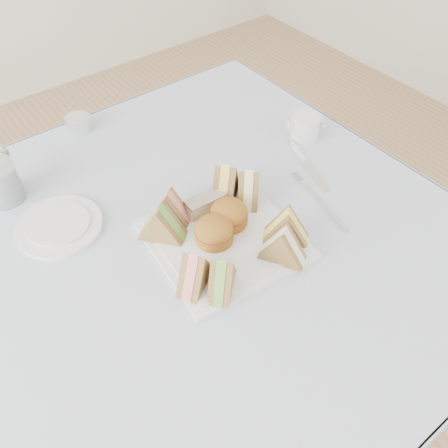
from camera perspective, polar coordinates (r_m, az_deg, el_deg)
floor at (r=1.56m, az=-2.36°, el=-20.21°), size 4.00×4.00×0.00m
table at (r=1.23m, az=-2.89°, el=-13.43°), size 0.90×0.90×0.74m
tablecloth at (r=0.92m, az=-3.73°, el=-1.82°), size 1.02×1.02×0.01m
serving_plate at (r=0.91m, az=0.00°, el=-1.90°), size 0.29×0.29×0.01m
sandwich_fl_a at (r=0.81m, az=-3.52°, el=-5.41°), size 0.09×0.08×0.08m
sandwich_fl_b at (r=0.80m, az=-0.25°, el=-6.12°), size 0.09×0.08×0.07m
sandwich_fr_a at (r=0.88m, az=7.56°, el=-0.14°), size 0.09×0.09×0.08m
sandwich_fr_b at (r=0.85m, az=7.11°, el=-2.39°), size 0.08×0.10×0.08m
sandwich_bl_a at (r=0.89m, az=-7.53°, el=0.27°), size 0.09×0.10×0.08m
sandwich_bl_b at (r=0.92m, az=-6.57°, el=2.19°), size 0.08×0.09×0.07m
sandwich_br_a at (r=0.95m, az=2.98°, el=4.63°), size 0.09×0.09×0.08m
sandwich_br_b at (r=0.96m, az=0.21°, el=5.17°), size 0.10×0.09×0.08m
scone_left at (r=0.88m, az=-1.21°, el=-0.85°), size 0.09×0.09×0.05m
scone_right at (r=0.91m, az=0.59°, el=1.22°), size 0.09×0.09×0.05m
pastry_slice at (r=0.94m, az=-2.32°, el=2.32°), size 0.08×0.04×0.04m
side_plate at (r=0.99m, az=-19.19°, el=-0.21°), size 0.22×0.22×0.01m
tea_strainer at (r=1.23m, az=-17.05°, el=11.39°), size 0.07×0.07×0.03m
knife at (r=1.09m, az=9.94°, el=7.07°), size 0.08×0.19×0.00m
fork at (r=1.00m, az=11.96°, el=2.12°), size 0.04×0.16×0.00m
creamer_jug at (r=1.16m, az=9.76°, el=11.49°), size 0.08×0.08×0.06m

